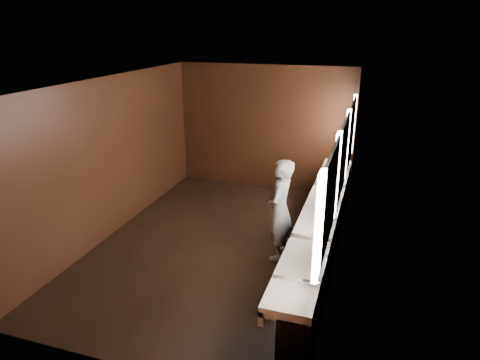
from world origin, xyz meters
The scene contains 10 objects.
floor centered at (0.00, 0.00, 0.00)m, with size 6.00×6.00×0.00m, color black.
ceiling centered at (0.00, 0.00, 2.80)m, with size 4.00×6.00×0.02m, color #2D2D2B.
wall_back centered at (0.00, 3.00, 1.40)m, with size 4.00×0.02×2.80m, color black.
wall_front centered at (0.00, -3.00, 1.40)m, with size 4.00×0.02×2.80m, color black.
wall_left centered at (-2.00, 0.00, 1.40)m, with size 0.02×6.00×2.80m, color black.
wall_right centered at (2.00, 0.00, 1.40)m, with size 0.02×6.00×2.80m, color black.
sink_counter centered at (1.79, 0.00, 0.50)m, with size 0.55×5.40×1.01m.
mirror_band centered at (1.98, 0.00, 1.75)m, with size 0.06×5.03×1.15m.
person centered at (1.09, -0.11, 0.84)m, with size 0.61×0.40×1.68m, color #94B3DD.
trash_bin centered at (1.58, -0.75, 0.27)m, with size 0.34×0.34×0.53m, color black.
Camera 1 is at (2.39, -6.22, 3.63)m, focal length 32.00 mm.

